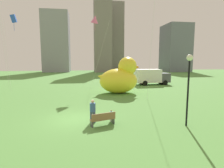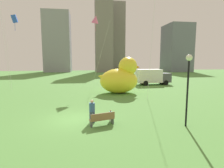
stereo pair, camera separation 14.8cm
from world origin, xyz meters
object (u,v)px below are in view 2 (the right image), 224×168
at_px(kite_blue, 14,19).
at_px(park_bench, 102,119).
at_px(lamppost, 188,75).
at_px(person_adult, 92,110).
at_px(giant_inflatable_duck, 120,78).
at_px(box_truck, 152,77).
at_px(person_child, 111,115).
at_px(kite_pink, 95,19).

bearing_deg(kite_blue, park_bench, -56.62).
xyz_separation_m(park_bench, lamppost, (5.61, -0.92, 2.98)).
bearing_deg(person_adult, giant_inflatable_duck, 69.81).
bearing_deg(box_truck, person_child, -118.35).
bearing_deg(lamppost, kite_pink, 106.45).
height_order(kite_blue, kite_pink, kite_pink).
bearing_deg(box_truck, kite_pink, -161.25).
xyz_separation_m(lamppost, box_truck, (5.44, 20.89, -2.01)).
xyz_separation_m(person_child, kite_pink, (-0.18, 15.66, 10.12)).
bearing_deg(box_truck, lamppost, -104.61).
height_order(park_bench, person_adult, person_adult).
relative_size(person_adult, kite_blue, 0.15).
relative_size(park_bench, lamppost, 0.37).
xyz_separation_m(person_adult, kite_blue, (-10.52, 16.31, 9.47)).
relative_size(person_child, lamppost, 0.18).
bearing_deg(kite_blue, kite_pink, -2.88).
xyz_separation_m(person_child, box_truck, (10.38, 19.24, 0.97)).
relative_size(person_child, giant_inflatable_duck, 0.15).
height_order(park_bench, person_child, park_bench).
bearing_deg(giant_inflatable_duck, box_truck, 46.06).
bearing_deg(person_adult, person_child, 2.66).
height_order(box_truck, kite_blue, kite_blue).
bearing_deg(giant_inflatable_duck, lamppost, -81.19).
height_order(person_adult, giant_inflatable_duck, giant_inflatable_duck).
bearing_deg(kite_pink, giant_inflatable_duck, -53.64).
xyz_separation_m(kite_blue, kite_pink, (11.68, -0.59, 0.20)).
bearing_deg(kite_blue, box_truck, 7.67).
xyz_separation_m(box_truck, kite_blue, (-22.24, -3.00, 8.94)).
bearing_deg(lamppost, kite_blue, 133.18).
distance_m(person_child, lamppost, 6.00).
distance_m(person_adult, giant_inflatable_duck, 12.35).
distance_m(person_adult, person_child, 1.42).
xyz_separation_m(person_adult, giant_inflatable_duck, (4.24, 11.54, 1.17)).
bearing_deg(park_bench, box_truck, 61.05).
bearing_deg(kite_pink, lamppost, -73.55).
xyz_separation_m(park_bench, kite_pink, (0.50, 16.39, 10.11)).
distance_m(park_bench, person_child, 1.00).
xyz_separation_m(person_adult, person_child, (1.34, 0.06, -0.45)).
distance_m(lamppost, kite_pink, 19.41).
relative_size(person_adult, giant_inflatable_duck, 0.28).
bearing_deg(giant_inflatable_duck, person_adult, -110.19).
relative_size(person_adult, kite_pink, 0.15).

